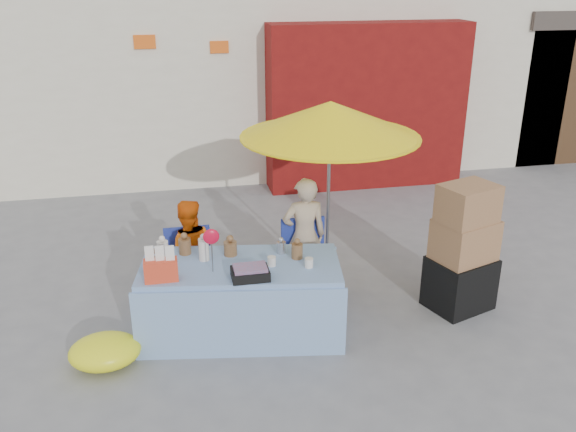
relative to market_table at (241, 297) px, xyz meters
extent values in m
plane|color=slate|center=(0.41, -0.12, -0.38)|extent=(80.00, 80.00, 0.00)
cube|color=silver|center=(0.41, 6.88, 1.87)|extent=(12.00, 5.00, 4.50)
cube|color=maroon|center=(2.61, 4.08, 0.92)|extent=(3.20, 0.60, 2.60)
cube|color=#4C331E|center=(6.91, 5.88, 0.82)|extent=(2.60, 3.00, 2.40)
cube|color=#3F3833|center=(6.91, 5.88, 2.17)|extent=(2.80, 3.20, 0.30)
cube|color=#E35813|center=(-0.79, 4.36, 1.97)|extent=(0.32, 0.04, 0.20)
cube|color=#E35813|center=(0.31, 4.36, 1.87)|extent=(0.28, 0.04, 0.18)
cube|color=#7B94C6|center=(0.01, 0.00, -0.01)|extent=(2.00, 1.13, 0.75)
cube|color=#7B94C6|center=(-0.06, -0.43, -0.03)|extent=(1.92, 0.34, 0.70)
cube|color=#7B94C6|center=(0.08, 0.43, -0.03)|extent=(1.92, 0.34, 0.70)
cylinder|color=silver|center=(-0.71, 0.27, 0.45)|extent=(0.13, 0.13, 0.18)
cylinder|color=brown|center=(-0.49, 0.33, 0.44)|extent=(0.14, 0.14, 0.16)
cylinder|color=silver|center=(-0.32, 0.15, 0.47)|extent=(0.11, 0.11, 0.22)
cylinder|color=brown|center=(-0.06, 0.21, 0.43)|extent=(0.15, 0.15, 0.14)
cylinder|color=#B2B2B7|center=(0.44, 0.15, 0.42)|extent=(0.10, 0.10, 0.12)
cylinder|color=brown|center=(0.56, 0.01, 0.44)|extent=(0.13, 0.13, 0.15)
cylinder|color=silver|center=(0.30, -0.10, 0.41)|extent=(0.09, 0.09, 0.09)
cylinder|color=silver|center=(0.63, -0.20, 0.41)|extent=(0.09, 0.09, 0.09)
sphere|color=brown|center=(-0.81, 0.03, 0.44)|extent=(0.15, 0.15, 0.15)
ellipsoid|color=red|center=(-0.26, -0.11, 0.72)|extent=(0.16, 0.07, 0.15)
cube|color=red|center=(-0.73, -0.18, 0.46)|extent=(0.32, 0.18, 0.20)
cube|color=black|center=(0.06, -0.31, 0.41)|extent=(0.37, 0.29, 0.09)
cube|color=navy|center=(-0.46, 0.54, -0.16)|extent=(0.48, 0.46, 0.45)
cube|color=navy|center=(-0.46, 0.76, 0.27)|extent=(0.48, 0.04, 0.40)
cube|color=navy|center=(0.79, 0.54, -0.16)|extent=(0.48, 0.46, 0.45)
cube|color=navy|center=(0.79, 0.76, 0.27)|extent=(0.48, 0.04, 0.40)
imported|color=#EA5D0C|center=(-0.46, 0.69, 0.20)|extent=(0.57, 0.45, 1.17)
imported|color=tan|center=(0.79, 0.69, 0.28)|extent=(0.49, 0.32, 1.33)
cylinder|color=gray|center=(1.09, 0.84, 0.62)|extent=(0.04, 0.04, 2.00)
cone|color=yellow|center=(1.09, 0.84, 1.52)|extent=(1.90, 1.90, 0.38)
cylinder|color=yellow|center=(1.09, 0.84, 1.34)|extent=(1.90, 1.90, 0.02)
cube|color=black|center=(2.32, 0.02, -0.10)|extent=(0.75, 0.68, 0.56)
cube|color=#9B6A46|center=(2.32, 0.02, 0.40)|extent=(0.70, 0.62, 0.43)
cube|color=#9B6A46|center=(2.30, 0.00, 0.80)|extent=(0.64, 0.56, 0.38)
ellipsoid|color=#F1F319|center=(-1.28, -0.31, -0.24)|extent=(0.74, 0.65, 0.29)
camera|label=1|loc=(-0.60, -5.18, 2.96)|focal=38.00mm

